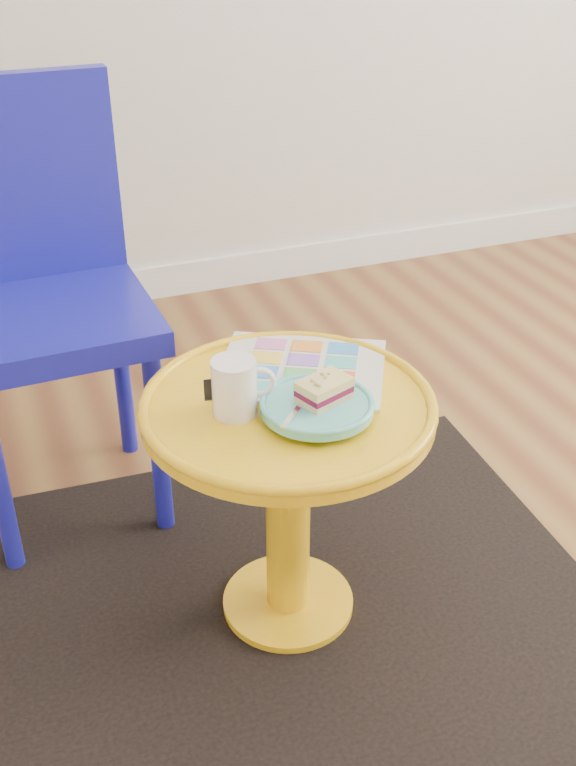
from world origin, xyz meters
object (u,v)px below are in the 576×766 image
object	(u,v)px
mug	(236,386)
plate	(317,407)
side_table	(288,466)
chair	(40,280)
newspaper	(302,369)

from	to	relation	value
mug	plate	distance (m)	0.15
side_table	plate	world-z (taller)	plate
chair	mug	bearing A→B (deg)	-68.15
plate	newspaper	bearing A→B (deg)	77.21
side_table	chair	bearing A→B (deg)	120.98
side_table	newspaper	xyz separation A→B (m)	(0.07, 0.10, 0.15)
chair	mug	size ratio (longest dim) A/B	8.61
side_table	mug	xyz separation A→B (m)	(-0.10, 0.00, 0.20)
chair	newspaper	bearing A→B (deg)	-51.08
newspaper	side_table	bearing A→B (deg)	-94.80
side_table	mug	world-z (taller)	mug
mug	plate	size ratio (longest dim) A/B	0.57
side_table	chair	world-z (taller)	chair
side_table	chair	xyz separation A→B (m)	(-0.35, 0.59, 0.20)
chair	newspaper	world-z (taller)	chair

